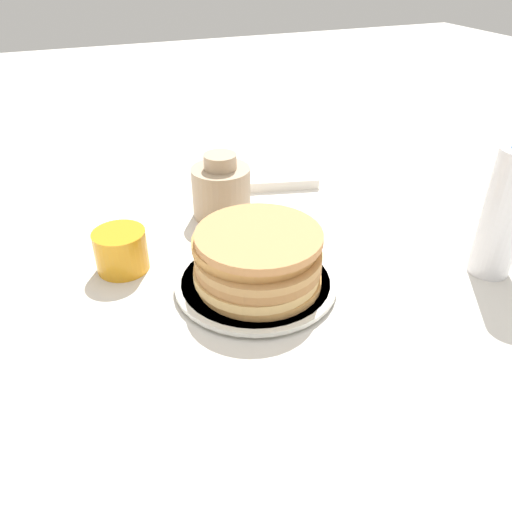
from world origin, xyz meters
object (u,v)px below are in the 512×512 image
(juice_glass, at_px, (121,251))
(water_bottle_near, at_px, (504,213))
(plate, at_px, (256,283))
(pancake_stack, at_px, (258,258))
(cream_jug, at_px, (221,190))

(juice_glass, distance_m, water_bottle_near, 0.57)
(plate, distance_m, water_bottle_near, 0.37)
(pancake_stack, relative_size, water_bottle_near, 0.91)
(cream_jug, bearing_deg, plate, 83.74)
(cream_jug, height_order, water_bottle_near, water_bottle_near)
(juice_glass, bearing_deg, plate, 144.93)
(water_bottle_near, bearing_deg, plate, -15.04)
(pancake_stack, bearing_deg, juice_glass, -35.32)
(plate, relative_size, cream_jug, 2.03)
(plate, bearing_deg, juice_glass, -35.07)
(plate, xyz_separation_m, water_bottle_near, (-0.35, 0.09, 0.09))
(pancake_stack, height_order, water_bottle_near, water_bottle_near)
(juice_glass, bearing_deg, pancake_stack, 144.68)
(plate, distance_m, juice_glass, 0.21)
(plate, distance_m, pancake_stack, 0.04)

